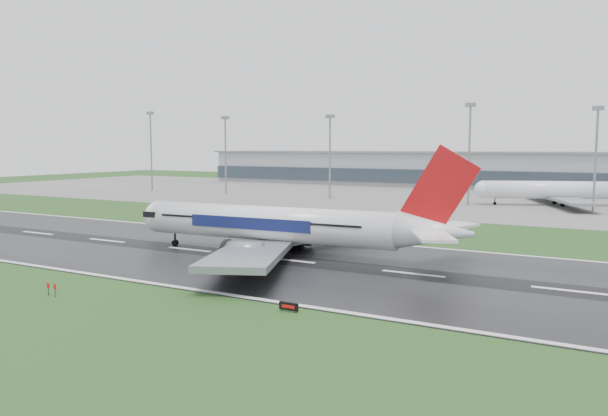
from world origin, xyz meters
The scene contains 12 objects.
ground centered at (0.00, 0.00, 0.00)m, with size 520.00×520.00×0.00m, color #1F4318.
runway centered at (0.00, 0.00, 0.05)m, with size 400.00×45.00×0.10m, color black.
apron centered at (0.00, 125.00, 0.04)m, with size 400.00×130.00×0.08m, color slate.
terminal centered at (0.00, 185.00, 7.50)m, with size 240.00×36.00×15.00m, color gray.
main_airliner centered at (18.15, 3.22, 8.68)m, with size 58.13×55.36×17.16m, color white, non-canonical shape.
parked_airliner centered at (48.05, 113.05, 7.66)m, with size 51.73×48.16×15.16m, color white, non-canonical shape.
runway_sign centered at (34.07, -24.31, 0.52)m, with size 2.30×0.26×1.04m, color black, non-canonical shape.
floodmast_0 centered at (-103.16, 100.00, 15.37)m, with size 0.64×0.64×30.73m, color gray.
floodmast_1 centered at (-65.94, 100.00, 14.00)m, with size 0.64×0.64×27.99m, color gray.
floodmast_2 centered at (-22.30, 100.00, 13.69)m, with size 0.64×0.64×27.39m, color gray.
floodmast_3 centered at (24.33, 100.00, 14.82)m, with size 0.64×0.64×29.63m, color gray.
floodmast_4 centered at (58.38, 100.00, 13.78)m, with size 0.64×0.64×27.55m, color gray.
Camera 1 is at (64.88, -76.97, 17.70)m, focal length 34.25 mm.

